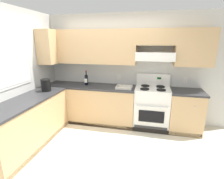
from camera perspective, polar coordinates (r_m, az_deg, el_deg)
The scene contains 9 objects.
ground_plane at distance 3.29m, azimuth -6.47°, elevation -20.21°, with size 7.04×7.04×0.00m, color beige.
wall_back at distance 4.09m, azimuth 5.35°, elevation 9.40°, with size 4.68×0.57×2.55m.
wall_left at distance 3.75m, azimuth -29.62°, elevation 4.77°, with size 0.47×4.00×2.55m.
counter_back_run at distance 4.11m, azimuth -0.21°, elevation -5.27°, with size 3.60×0.65×0.91m.
counter_left_run at distance 3.62m, azimuth -25.99°, elevation -10.00°, with size 0.63×1.91×0.91m.
stove at distance 4.03m, azimuth 12.98°, elevation -5.76°, with size 0.76×0.62×1.20m.
wine_bottle at distance 4.17m, azimuth -8.51°, elevation 3.42°, with size 0.08×0.08×0.35m.
bowl at distance 3.84m, azimuth 4.05°, elevation 0.65°, with size 0.35×0.28×0.06m.
bucket at distance 3.86m, azimuth -21.08°, elevation 1.44°, with size 0.21×0.21×0.25m.
Camera 1 is at (0.92, -2.50, 1.92)m, focal length 27.55 mm.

